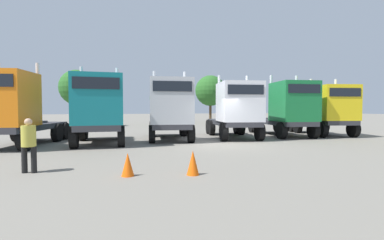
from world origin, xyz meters
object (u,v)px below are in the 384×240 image
(semi_truck_green, at_px, (289,109))
(traffic_cone_near, at_px, (193,163))
(semi_truck_silver, at_px, (170,109))
(semi_truck_teal, at_px, (99,108))
(visitor_with_camera, at_px, (29,142))
(semi_truck_yellow, at_px, (328,110))
(semi_truck_white, at_px, (236,109))
(traffic_cone_mid, at_px, (128,164))
(semi_truck_orange, at_px, (12,109))

(semi_truck_green, height_order, traffic_cone_near, semi_truck_green)
(semi_truck_silver, bearing_deg, semi_truck_teal, -70.52)
(visitor_with_camera, bearing_deg, semi_truck_yellow, -52.87)
(semi_truck_yellow, bearing_deg, semi_truck_white, -77.86)
(visitor_with_camera, relative_size, traffic_cone_mid, 2.45)
(semi_truck_teal, relative_size, semi_truck_yellow, 0.94)
(visitor_with_camera, bearing_deg, traffic_cone_mid, -98.40)
(semi_truck_orange, xyz_separation_m, semi_truck_white, (12.32, 0.13, -0.00))
(semi_truck_orange, height_order, semi_truck_silver, semi_truck_silver)
(semi_truck_white, relative_size, semi_truck_yellow, 1.03)
(semi_truck_white, xyz_separation_m, traffic_cone_mid, (-7.57, -7.75, -1.55))
(semi_truck_yellow, bearing_deg, semi_truck_teal, -75.45)
(semi_truck_white, distance_m, semi_truck_green, 3.94)
(traffic_cone_mid, bearing_deg, semi_truck_green, 33.59)
(semi_truck_orange, relative_size, semi_truck_yellow, 1.00)
(semi_truck_green, height_order, semi_truck_yellow, semi_truck_green)
(traffic_cone_near, relative_size, traffic_cone_mid, 1.07)
(semi_truck_orange, distance_m, semi_truck_yellow, 19.50)
(semi_truck_orange, height_order, semi_truck_white, semi_truck_orange)
(semi_truck_orange, relative_size, semi_truck_teal, 1.06)
(semi_truck_silver, bearing_deg, visitor_with_camera, -31.36)
(traffic_cone_mid, bearing_deg, semi_truck_silver, 67.65)
(semi_truck_orange, xyz_separation_m, semi_truck_green, (16.26, 0.02, 0.04))
(traffic_cone_mid, bearing_deg, semi_truck_yellow, 26.72)
(semi_truck_yellow, distance_m, visitor_with_camera, 18.53)
(semi_truck_green, relative_size, visitor_with_camera, 4.11)
(semi_truck_white, relative_size, traffic_cone_mid, 9.88)
(semi_truck_orange, xyz_separation_m, semi_truck_silver, (8.08, 0.48, 0.01))
(traffic_cone_near, bearing_deg, traffic_cone_mid, 165.41)
(semi_truck_orange, height_order, semi_truck_teal, semi_truck_orange)
(semi_truck_silver, bearing_deg, traffic_cone_near, 0.50)
(semi_truck_orange, xyz_separation_m, visitor_with_camera, (2.01, -6.26, -0.95))
(semi_truck_teal, height_order, semi_truck_green, semi_truck_green)
(semi_truck_teal, relative_size, traffic_cone_near, 8.40)
(visitor_with_camera, bearing_deg, semi_truck_orange, 35.80)
(semi_truck_teal, bearing_deg, semi_truck_green, 94.33)
(semi_truck_yellow, bearing_deg, semi_truck_silver, -78.67)
(traffic_cone_mid, bearing_deg, semi_truck_white, 45.65)
(semi_truck_silver, height_order, semi_truck_white, semi_truck_silver)
(semi_truck_white, distance_m, semi_truck_yellow, 7.18)
(semi_truck_green, bearing_deg, traffic_cone_mid, -45.84)
(semi_truck_teal, xyz_separation_m, semi_truck_yellow, (15.48, -0.04, -0.08))
(traffic_cone_near, bearing_deg, semi_truck_white, 54.88)
(traffic_cone_near, distance_m, traffic_cone_mid, 1.86)
(semi_truck_white, distance_m, traffic_cone_near, 10.16)
(semi_truck_teal, distance_m, visitor_with_camera, 6.51)
(semi_truck_green, bearing_deg, semi_truck_yellow, 96.73)
(semi_truck_green, bearing_deg, semi_truck_teal, -78.62)
(visitor_with_camera, bearing_deg, semi_truck_white, -40.23)
(semi_truck_teal, bearing_deg, semi_truck_orange, -88.65)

